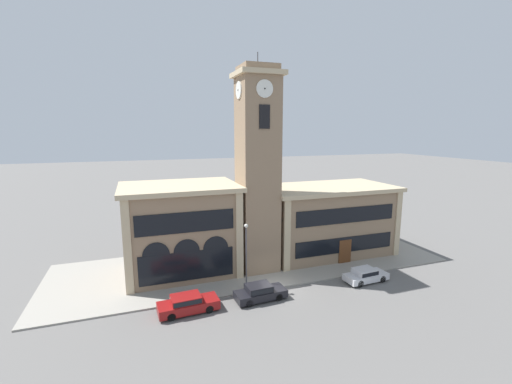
% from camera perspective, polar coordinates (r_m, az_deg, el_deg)
% --- Properties ---
extents(ground_plane, '(300.00, 300.00, 0.00)m').
position_cam_1_polar(ground_plane, '(32.97, 3.31, -15.84)').
color(ground_plane, '#605E5B').
extents(sidewalk_kerb, '(41.60, 12.98, 0.15)m').
position_cam_1_polar(sidewalk_kerb, '(38.48, -0.51, -11.76)').
color(sidewalk_kerb, gray).
rests_on(sidewalk_kerb, ground_plane).
extents(clock_tower, '(4.44, 4.44, 21.82)m').
position_cam_1_polar(clock_tower, '(34.54, 0.26, 3.39)').
color(clock_tower, '#897056').
rests_on(clock_tower, ground_plane).
extents(town_hall_left_wing, '(11.56, 8.54, 9.15)m').
position_cam_1_polar(town_hall_left_wing, '(35.91, -12.42, -5.99)').
color(town_hall_left_wing, '#897056').
rests_on(town_hall_left_wing, ground_plane).
extents(town_hall_right_wing, '(15.33, 8.54, 8.09)m').
position_cam_1_polar(town_hall_right_wing, '(41.58, 11.73, -4.49)').
color(town_hall_right_wing, '#897056').
rests_on(town_hall_right_wing, ground_plane).
extents(parked_car_near, '(4.94, 2.14, 1.43)m').
position_cam_1_polar(parked_car_near, '(29.48, -11.33, -17.75)').
color(parked_car_near, maroon).
rests_on(parked_car_near, ground_plane).
extents(parked_car_mid, '(4.56, 2.09, 1.39)m').
position_cam_1_polar(parked_car_mid, '(30.81, 0.65, -16.29)').
color(parked_car_mid, black).
rests_on(parked_car_mid, ground_plane).
extents(parked_car_far, '(4.40, 2.07, 1.31)m').
position_cam_1_polar(parked_car_far, '(35.73, 17.77, -12.99)').
color(parked_car_far, silver).
rests_on(parked_car_far, ground_plane).
extents(street_lamp, '(0.36, 0.36, 6.13)m').
position_cam_1_polar(street_lamp, '(31.20, -1.64, -9.13)').
color(street_lamp, '#4C4C51').
rests_on(street_lamp, sidewalk_kerb).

